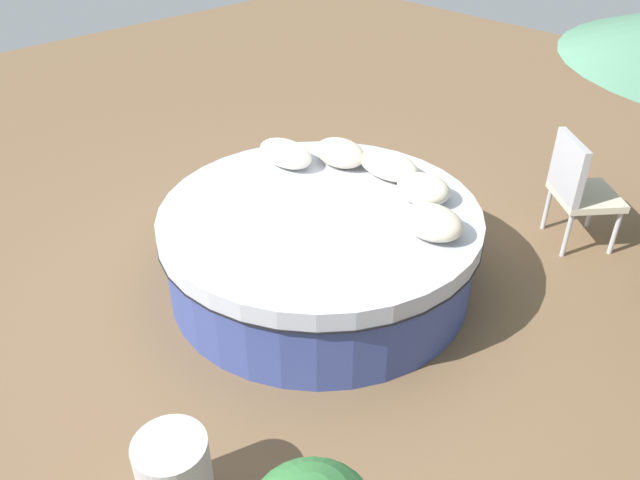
# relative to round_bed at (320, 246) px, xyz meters

# --- Properties ---
(ground_plane) EXTENTS (16.00, 16.00, 0.00)m
(ground_plane) POSITION_rel_round_bed_xyz_m (0.00, 0.00, -0.35)
(ground_plane) COLOR brown
(round_bed) EXTENTS (2.44, 2.44, 0.68)m
(round_bed) POSITION_rel_round_bed_xyz_m (0.00, 0.00, 0.00)
(round_bed) COLOR #38478C
(round_bed) RESTS_ON ground_plane
(throw_pillow_0) EXTENTS (0.46, 0.36, 0.21)m
(throw_pillow_0) POSITION_rel_round_bed_xyz_m (-0.79, -0.32, 0.44)
(throw_pillow_0) COLOR beige
(throw_pillow_0) RESTS_ON round_bed
(throw_pillow_1) EXTENTS (0.42, 0.37, 0.20)m
(throw_pillow_1) POSITION_rel_round_bed_xyz_m (-0.45, -0.66, 0.43)
(throw_pillow_1) COLOR beige
(throw_pillow_1) RESTS_ON round_bed
(throw_pillow_2) EXTENTS (0.56, 0.33, 0.20)m
(throw_pillow_2) POSITION_rel_round_bed_xyz_m (-0.00, -0.77, 0.43)
(throw_pillow_2) COLOR beige
(throw_pillow_2) RESTS_ON round_bed
(throw_pillow_3) EXTENTS (0.47, 0.34, 0.22)m
(throw_pillow_3) POSITION_rel_round_bed_xyz_m (0.42, -0.64, 0.44)
(throw_pillow_3) COLOR beige
(throw_pillow_3) RESTS_ON round_bed
(throw_pillow_4) EXTENTS (0.55, 0.32, 0.20)m
(throw_pillow_4) POSITION_rel_round_bed_xyz_m (0.74, -0.31, 0.43)
(throw_pillow_4) COLOR silver
(throw_pillow_4) RESTS_ON round_bed
(patio_chair) EXTENTS (0.72, 0.72, 0.98)m
(patio_chair) POSITION_rel_round_bed_xyz_m (-1.06, -1.98, 0.21)
(patio_chair) COLOR #B7B7BC
(patio_chair) RESTS_ON ground_plane
(side_table) EXTENTS (0.39, 0.39, 0.49)m
(side_table) POSITION_rel_round_bed_xyz_m (-0.90, 1.92, -0.10)
(side_table) COLOR #B7B7BC
(side_table) RESTS_ON ground_plane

